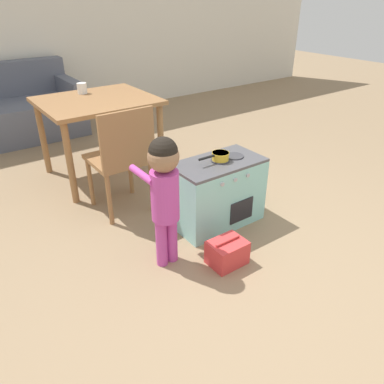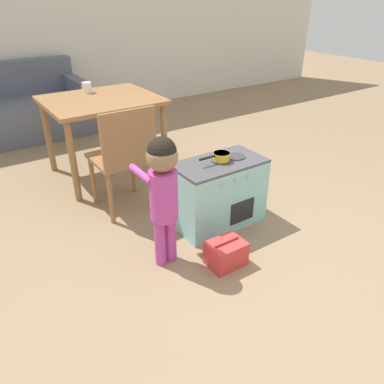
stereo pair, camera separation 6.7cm
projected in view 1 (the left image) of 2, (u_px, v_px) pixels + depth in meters
ground_plane at (266, 300)px, 2.15m from camera, size 16.00×16.00×0.00m
wall_back at (25, 15)px, 4.51m from camera, size 10.00×0.06×2.60m
play_kitchen at (217, 192)px, 2.76m from camera, size 0.66×0.37×0.51m
toy_pot at (220, 156)px, 2.63m from camera, size 0.25×0.12×0.06m
child_figure at (164, 184)px, 2.19m from camera, size 0.20×0.34×0.86m
toy_basket at (227, 252)px, 2.40m from camera, size 0.23×0.18×0.18m
dining_table at (98, 110)px, 3.32m from camera, size 0.97×0.84×0.73m
dining_chair_near at (122, 157)px, 2.80m from camera, size 0.42×0.42×0.85m
couch at (3, 113)px, 4.37m from camera, size 1.70×0.88×0.82m
cup_on_table at (82, 88)px, 3.42m from camera, size 0.09×0.09×0.10m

